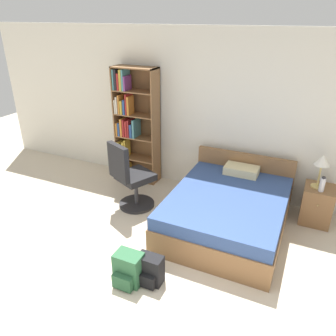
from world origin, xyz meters
The scene contains 9 objects.
wall_back centered at (0.00, 3.23, 1.30)m, with size 9.00×0.06×2.60m.
bookshelf centered at (-1.52, 3.01, 1.03)m, with size 0.75×0.32×1.98m.
bed centered at (0.46, 2.21, 0.28)m, with size 1.51×1.92×0.79m.
office_chair centered at (-1.03, 2.08, 0.50)m, with size 0.65×0.70×1.09m.
nightstand centered at (1.57, 2.87, 0.28)m, with size 0.41×0.45×0.55m.
table_lamp centered at (1.52, 2.87, 0.92)m, with size 0.21×0.21×0.48m.
water_bottle centered at (1.58, 2.76, 0.66)m, with size 0.07×0.07×0.22m.
backpack_black centered at (-0.04, 0.80, 0.16)m, with size 0.29×0.23×0.34m.
backpack_green centered at (-0.25, 0.70, 0.18)m, with size 0.30×0.29×0.38m.
Camera 1 is at (1.32, -1.65, 2.74)m, focal length 35.00 mm.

